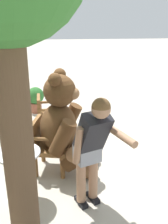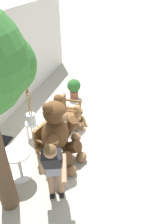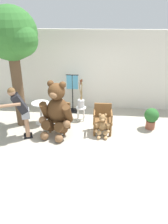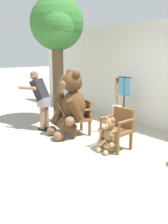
{
  "view_description": "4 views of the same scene",
  "coord_description": "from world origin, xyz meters",
  "px_view_note": "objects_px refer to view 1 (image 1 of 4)",
  "views": [
    {
      "loc": [
        -4.21,
        0.37,
        2.28
      ],
      "look_at": [
        -0.22,
        -0.15,
        0.81
      ],
      "focal_mm": 40.0,
      "sensor_mm": 36.0,
      "label": 1
    },
    {
      "loc": [
        -3.93,
        -1.28,
        3.73
      ],
      "look_at": [
        0.08,
        -0.12,
        0.92
      ],
      "focal_mm": 35.0,
      "sensor_mm": 36.0,
      "label": 2
    },
    {
      "loc": [
        0.65,
        -5.35,
        3.36
      ],
      "look_at": [
        0.1,
        0.37,
        0.68
      ],
      "focal_mm": 35.0,
      "sensor_mm": 36.0,
      "label": 3
    },
    {
      "loc": [
        4.06,
        -3.28,
        1.98
      ],
      "look_at": [
        -0.14,
        0.2,
        0.69
      ],
      "focal_mm": 40.0,
      "sensor_mm": 36.0,
      "label": 4
    }
  ],
  "objects_px": {
    "wooden_chair_left": "(48,143)",
    "wooden_chair_right": "(48,115)",
    "potted_plant": "(36,98)",
    "person_visitor": "(92,144)",
    "brush_bucket": "(6,122)",
    "round_side_table": "(20,171)",
    "teddy_bear_large": "(64,124)",
    "teddy_bear_small": "(62,119)",
    "white_stool": "(8,137)"
  },
  "relations": [
    {
      "from": "person_visitor",
      "to": "potted_plant",
      "type": "distance_m",
      "value": 3.88
    },
    {
      "from": "wooden_chair_left",
      "to": "brush_bucket",
      "type": "distance_m",
      "value": 0.92
    },
    {
      "from": "brush_bucket",
      "to": "person_visitor",
      "type": "bearing_deg",
      "value": -140.58
    },
    {
      "from": "person_visitor",
      "to": "brush_bucket",
      "type": "relative_size",
      "value": 1.6
    },
    {
      "from": "teddy_bear_large",
      "to": "teddy_bear_small",
      "type": "relative_size",
      "value": 2.25
    },
    {
      "from": "wooden_chair_left",
      "to": "teddy_bear_large",
      "type": "distance_m",
      "value": 0.43
    },
    {
      "from": "brush_bucket",
      "to": "round_side_table",
      "type": "xyz_separation_m",
      "value": [
        -1.25,
        -0.36,
        -0.2
      ]
    },
    {
      "from": "person_visitor",
      "to": "round_side_table",
      "type": "distance_m",
      "value": 1.05
    },
    {
      "from": "potted_plant",
      "to": "person_visitor",
      "type": "bearing_deg",
      "value": -166.83
    },
    {
      "from": "person_visitor",
      "to": "potted_plant",
      "type": "xyz_separation_m",
      "value": [
        3.74,
        0.88,
        -0.51
      ]
    },
    {
      "from": "potted_plant",
      "to": "teddy_bear_small",
      "type": "bearing_deg",
      "value": -157.76
    },
    {
      "from": "white_stool",
      "to": "brush_bucket",
      "type": "xyz_separation_m",
      "value": [
        0.0,
        -0.0,
        0.29
      ]
    },
    {
      "from": "potted_plant",
      "to": "round_side_table",
      "type": "bearing_deg",
      "value": 179.54
    },
    {
      "from": "teddy_bear_large",
      "to": "round_side_table",
      "type": "height_order",
      "value": "teddy_bear_large"
    },
    {
      "from": "wooden_chair_right",
      "to": "brush_bucket",
      "type": "xyz_separation_m",
      "value": [
        -0.72,
        0.71,
        0.18
      ]
    },
    {
      "from": "wooden_chair_left",
      "to": "wooden_chair_right",
      "type": "bearing_deg",
      "value": 0.07
    },
    {
      "from": "wooden_chair_left",
      "to": "potted_plant",
      "type": "relative_size",
      "value": 1.26
    },
    {
      "from": "teddy_bear_small",
      "to": "person_visitor",
      "type": "xyz_separation_m",
      "value": [
        -2.26,
        -0.27,
        0.56
      ]
    },
    {
      "from": "wooden_chair_left",
      "to": "round_side_table",
      "type": "height_order",
      "value": "wooden_chair_left"
    },
    {
      "from": "wooden_chair_left",
      "to": "white_stool",
      "type": "distance_m",
      "value": 0.91
    },
    {
      "from": "teddy_bear_small",
      "to": "teddy_bear_large",
      "type": "bearing_deg",
      "value": 179.39
    },
    {
      "from": "teddy_bear_small",
      "to": "brush_bucket",
      "type": "height_order",
      "value": "brush_bucket"
    },
    {
      "from": "round_side_table",
      "to": "potted_plant",
      "type": "bearing_deg",
      "value": -0.46
    },
    {
      "from": "teddy_bear_large",
      "to": "wooden_chair_left",
      "type": "bearing_deg",
      "value": 82.85
    },
    {
      "from": "teddy_bear_small",
      "to": "person_visitor",
      "type": "height_order",
      "value": "person_visitor"
    },
    {
      "from": "teddy_bear_small",
      "to": "round_side_table",
      "type": "distance_m",
      "value": 2.08
    },
    {
      "from": "wooden_chair_right",
      "to": "brush_bucket",
      "type": "height_order",
      "value": "brush_bucket"
    },
    {
      "from": "potted_plant",
      "to": "white_stool",
      "type": "bearing_deg",
      "value": 170.17
    },
    {
      "from": "wooden_chair_right",
      "to": "white_stool",
      "type": "height_order",
      "value": "wooden_chair_right"
    },
    {
      "from": "brush_bucket",
      "to": "round_side_table",
      "type": "relative_size",
      "value": 1.33
    },
    {
      "from": "teddy_bear_large",
      "to": "round_side_table",
      "type": "distance_m",
      "value": 0.97
    },
    {
      "from": "wooden_chair_left",
      "to": "person_visitor",
      "type": "bearing_deg",
      "value": -150.65
    },
    {
      "from": "person_visitor",
      "to": "brush_bucket",
      "type": "xyz_separation_m",
      "value": [
        1.53,
        1.26,
        -0.27
      ]
    },
    {
      "from": "wooden_chair_left",
      "to": "brush_bucket",
      "type": "bearing_deg",
      "value": 51.94
    },
    {
      "from": "wooden_chair_left",
      "to": "teddy_bear_small",
      "type": "xyz_separation_m",
      "value": [
        1.28,
        -0.28,
        -0.11
      ]
    },
    {
      "from": "wooden_chair_left",
      "to": "round_side_table",
      "type": "distance_m",
      "value": 0.78
    },
    {
      "from": "wooden_chair_left",
      "to": "teddy_bear_small",
      "type": "relative_size",
      "value": 1.2
    },
    {
      "from": "teddy_bear_small",
      "to": "white_stool",
      "type": "xyz_separation_m",
      "value": [
        -0.73,
        0.99,
        0.0
      ]
    },
    {
      "from": "teddy_bear_small",
      "to": "white_stool",
      "type": "height_order",
      "value": "teddy_bear_small"
    },
    {
      "from": "teddy_bear_large",
      "to": "round_side_table",
      "type": "xyz_separation_m",
      "value": [
        -0.66,
        0.62,
        -0.34
      ]
    },
    {
      "from": "wooden_chair_right",
      "to": "white_stool",
      "type": "xyz_separation_m",
      "value": [
        -0.73,
        0.71,
        -0.11
      ]
    },
    {
      "from": "wooden_chair_left",
      "to": "wooden_chair_right",
      "type": "height_order",
      "value": "same"
    },
    {
      "from": "wooden_chair_left",
      "to": "wooden_chair_right",
      "type": "distance_m",
      "value": 1.28
    },
    {
      "from": "wooden_chair_right",
      "to": "teddy_bear_large",
      "type": "height_order",
      "value": "teddy_bear_large"
    },
    {
      "from": "teddy_bear_small",
      "to": "wooden_chair_left",
      "type": "bearing_deg",
      "value": 167.74
    },
    {
      "from": "white_stool",
      "to": "person_visitor",
      "type": "bearing_deg",
      "value": -140.55
    },
    {
      "from": "wooden_chair_left",
      "to": "potted_plant",
      "type": "xyz_separation_m",
      "value": [
        2.77,
        0.33,
        -0.07
      ]
    },
    {
      "from": "teddy_bear_large",
      "to": "white_stool",
      "type": "distance_m",
      "value": 1.22
    },
    {
      "from": "wooden_chair_left",
      "to": "teddy_bear_small",
      "type": "bearing_deg",
      "value": -12.26
    },
    {
      "from": "wooden_chair_left",
      "to": "teddy_bear_small",
      "type": "distance_m",
      "value": 1.32
    }
  ]
}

